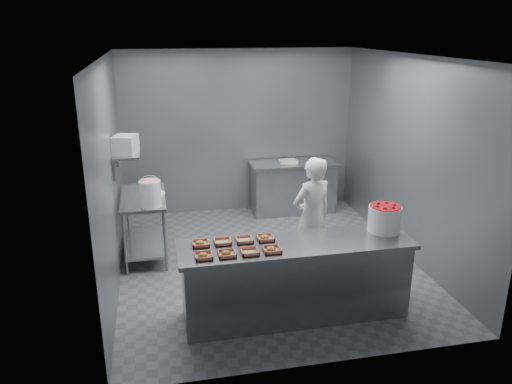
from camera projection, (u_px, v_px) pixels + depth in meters
floor at (268, 263)px, 6.98m from camera, size 4.50×4.50×0.00m
ceiling at (269, 56)px, 6.09m from camera, size 4.50×4.50×0.00m
wall_back at (239, 132)px, 8.63m from camera, size 4.00×0.04×2.80m
wall_left at (111, 175)px, 6.15m from camera, size 0.04×4.50×2.80m
wall_right at (408, 158)px, 6.93m from camera, size 0.04×4.50×2.80m
service_counter at (295, 279)px, 5.59m from camera, size 2.60×0.70×0.90m
prep_table at (145, 217)px, 7.03m from camera, size 0.60×1.20×0.90m
back_counter at (293, 187)px, 8.78m from camera, size 1.50×0.60×0.90m
wall_shelf at (127, 151)px, 6.69m from camera, size 0.35×0.90×0.03m
tray_0 at (203, 256)px, 5.09m from camera, size 0.19×0.18×0.06m
tray_1 at (227, 253)px, 5.14m from camera, size 0.19×0.18×0.06m
tray_2 at (250, 252)px, 5.19m from camera, size 0.19×0.18×0.04m
tray_3 at (272, 249)px, 5.23m from camera, size 0.19×0.18×0.06m
tray_4 at (200, 243)px, 5.38m from camera, size 0.19×0.18×0.06m
tray_5 at (223, 242)px, 5.43m from camera, size 0.19×0.18×0.04m
tray_6 at (244, 240)px, 5.48m from camera, size 0.19×0.18×0.04m
tray_7 at (265, 238)px, 5.52m from camera, size 0.19×0.18×0.06m
worker at (312, 218)px, 6.43m from camera, size 0.68×0.56×1.60m
strawberry_tub at (384, 218)px, 5.71m from camera, size 0.37×0.37×0.31m
glaze_bucket at (150, 193)px, 6.49m from camera, size 0.29×0.28×0.43m
bucket_lid at (153, 194)px, 6.98m from camera, size 0.43×0.43×0.03m
rag at (144, 186)px, 7.34m from camera, size 0.18×0.17×0.02m
appliance at (125, 144)px, 6.49m from camera, size 0.36×0.38×0.24m
paper_stack at (288, 161)px, 8.61m from camera, size 0.31×0.23×0.05m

